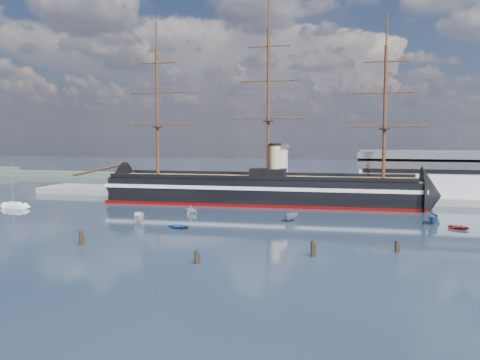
# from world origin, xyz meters

# --- Properties ---
(ground) EXTENTS (600.00, 600.00, 0.00)m
(ground) POSITION_xyz_m (0.00, 40.00, 0.00)
(ground) COLOR black
(ground) RESTS_ON ground
(quay) EXTENTS (180.00, 18.00, 2.00)m
(quay) POSITION_xyz_m (10.00, 76.00, 0.00)
(quay) COLOR slate
(quay) RESTS_ON ground
(warehouse) EXTENTS (63.00, 21.00, 11.60)m
(warehouse) POSITION_xyz_m (58.00, 80.00, 7.98)
(warehouse) COLOR #B7BABC
(warehouse) RESTS_ON ground
(quay_tower) EXTENTS (5.00, 5.00, 15.00)m
(quay_tower) POSITION_xyz_m (3.00, 73.00, 9.75)
(quay_tower) COLOR silver
(quay_tower) RESTS_ON ground
(shoreline) EXTENTS (120.00, 10.00, 4.00)m
(shoreline) POSITION_xyz_m (-139.23, 135.00, 1.45)
(shoreline) COLOR #3F4C38
(shoreline) RESTS_ON ground
(warship) EXTENTS (113.17, 19.54, 53.94)m
(warship) POSITION_xyz_m (-1.88, 60.00, 4.04)
(warship) COLOR black
(warship) RESTS_ON ground
(sailboat) EXTENTS (7.72, 3.31, 11.95)m
(sailboat) POSITION_xyz_m (-63.26, 34.16, 0.76)
(sailboat) COLOR white
(sailboat) RESTS_ON ground
(motorboat_a) EXTENTS (7.74, 5.51, 2.92)m
(motorboat_a) POSITION_xyz_m (-19.76, 20.28, 0.00)
(motorboat_a) COLOR silver
(motorboat_a) RESTS_ON ground
(motorboat_b) EXTENTS (1.76, 3.13, 1.38)m
(motorboat_b) POSITION_xyz_m (-8.30, 15.56, 0.00)
(motorboat_b) COLOR navy
(motorboat_b) RESTS_ON ground
(motorboat_c) EXTENTS (6.41, 3.97, 2.41)m
(motorboat_c) POSITION_xyz_m (13.20, 31.74, 0.00)
(motorboat_c) COLOR gray
(motorboat_c) RESTS_ON ground
(motorboat_d) EXTENTS (5.07, 6.69, 2.25)m
(motorboat_d) POSITION_xyz_m (-13.44, 37.32, 0.00)
(motorboat_d) COLOR silver
(motorboat_d) RESTS_ON ground
(motorboat_e) EXTENTS (2.54, 2.95, 1.31)m
(motorboat_e) POSITION_xyz_m (49.30, 29.86, 0.00)
(motorboat_e) COLOR maroon
(motorboat_e) RESTS_ON ground
(motorboat_f) EXTENTS (6.58, 3.18, 2.53)m
(motorboat_f) POSITION_xyz_m (44.72, 35.84, 0.00)
(motorboat_f) COLOR #344D88
(motorboat_f) RESTS_ON ground
(piling_near_left) EXTENTS (0.64, 0.64, 3.27)m
(piling_near_left) POSITION_xyz_m (-19.73, -4.39, 0.00)
(piling_near_left) COLOR black
(piling_near_left) RESTS_ON ground
(piling_near_mid) EXTENTS (0.64, 0.64, 2.79)m
(piling_near_mid) POSITION_xyz_m (5.40, -12.77, 0.00)
(piling_near_mid) COLOR black
(piling_near_mid) RESTS_ON ground
(piling_near_right) EXTENTS (0.64, 0.64, 3.36)m
(piling_near_right) POSITION_xyz_m (22.28, -3.37, 0.00)
(piling_near_right) COLOR black
(piling_near_right) RESTS_ON ground
(piling_far_right) EXTENTS (0.64, 0.64, 2.69)m
(piling_far_right) POSITION_xyz_m (35.76, 3.55, 0.00)
(piling_far_right) COLOR black
(piling_far_right) RESTS_ON ground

